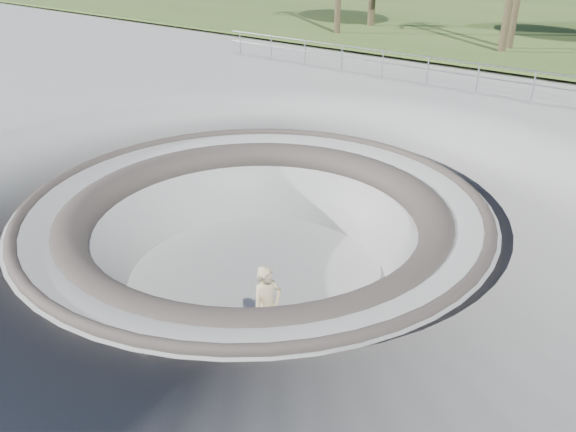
# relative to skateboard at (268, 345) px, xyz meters

# --- Properties ---
(ground) EXTENTS (180.00, 180.00, 0.00)m
(ground) POSITION_rel_skateboard_xyz_m (-1.94, 1.81, 1.84)
(ground) COLOR #A5A4A0
(ground) RESTS_ON ground
(skate_bowl) EXTENTS (14.00, 14.00, 4.10)m
(skate_bowl) POSITION_rel_skateboard_xyz_m (-1.94, 1.81, 0.01)
(skate_bowl) COLOR #A5A4A0
(skate_bowl) RESTS_ON ground
(safety_railing) EXTENTS (25.00, 0.06, 1.03)m
(safety_railing) POSITION_rel_skateboard_xyz_m (-1.94, 13.81, 2.53)
(safety_railing) COLOR gray
(safety_railing) RESTS_ON ground
(skateboard) EXTENTS (0.75, 0.33, 0.08)m
(skateboard) POSITION_rel_skateboard_xyz_m (0.00, 0.00, 0.00)
(skateboard) COLOR olive
(skateboard) RESTS_ON ground
(skater) EXTENTS (0.54, 0.71, 1.73)m
(skater) POSITION_rel_skateboard_xyz_m (0.00, -0.00, 0.88)
(skater) COLOR #CCB484
(skater) RESTS_ON skateboard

